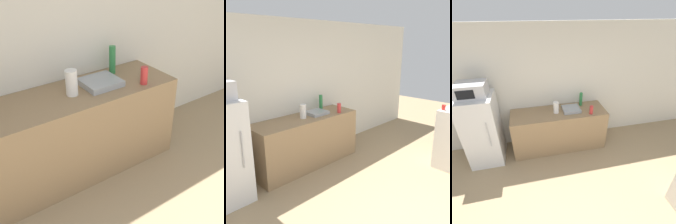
% 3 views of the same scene
% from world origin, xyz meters
% --- Properties ---
extents(wall_back, '(8.00, 0.06, 2.60)m').
position_xyz_m(wall_back, '(0.00, 3.00, 1.30)').
color(wall_back, silver).
rests_on(wall_back, ground_plane).
extents(counter, '(2.01, 0.66, 0.90)m').
position_xyz_m(counter, '(0.24, 2.63, 0.45)').
color(counter, '#937551').
rests_on(counter, ground_plane).
extents(sink_basin, '(0.36, 0.34, 0.06)m').
position_xyz_m(sink_basin, '(0.52, 2.64, 0.93)').
color(sink_basin, '#9EA3A8').
rests_on(sink_basin, counter).
extents(bottle_tall, '(0.07, 0.07, 0.30)m').
position_xyz_m(bottle_tall, '(0.78, 2.81, 1.05)').
color(bottle_tall, '#2D7F42').
rests_on(bottle_tall, counter).
extents(bottle_short, '(0.07, 0.07, 0.18)m').
position_xyz_m(bottle_short, '(0.89, 2.41, 0.99)').
color(bottle_short, red).
rests_on(bottle_short, counter).
extents(paper_towel_roll, '(0.11, 0.11, 0.25)m').
position_xyz_m(paper_towel_roll, '(0.19, 2.61, 1.03)').
color(paper_towel_roll, white).
rests_on(paper_towel_roll, counter).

